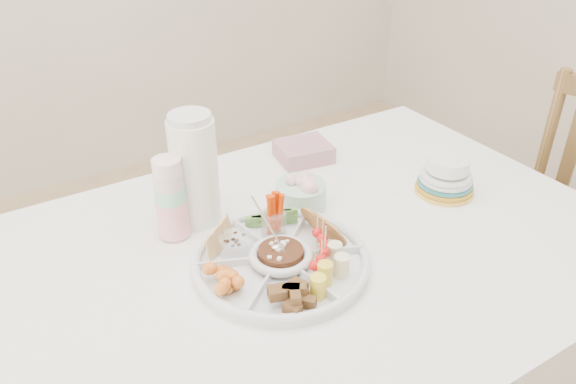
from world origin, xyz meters
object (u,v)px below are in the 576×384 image
chair (555,258)px  party_tray (281,258)px  dining_table (300,362)px  thermos (194,169)px  plate_stack (446,176)px

chair → party_tray: 0.93m
dining_table → thermos: thermos is taller
chair → plate_stack: chair is taller
chair → party_tray: bearing=160.8°
dining_table → thermos: size_ratio=5.32×
chair → plate_stack: (-0.35, 0.16, 0.31)m
chair → thermos: thermos is taller
party_tray → plate_stack: (0.53, 0.04, 0.03)m
chair → party_tray: size_ratio=2.63×
dining_table → chair: size_ratio=1.52×
dining_table → plate_stack: size_ratio=9.87×
dining_table → plate_stack: plate_stack is taller
dining_table → chair: 0.82m
chair → thermos: size_ratio=3.49×
chair → party_tray: chair is taller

